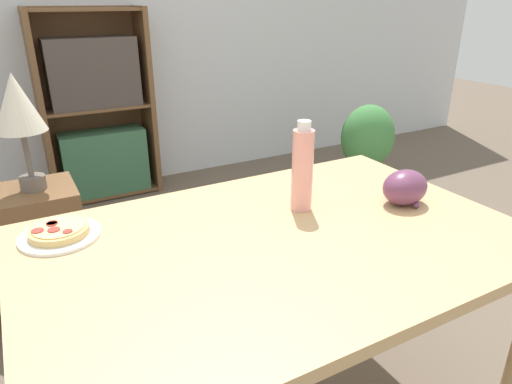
{
  "coord_description": "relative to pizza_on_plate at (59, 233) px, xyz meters",
  "views": [
    {
      "loc": [
        -0.52,
        -0.93,
        1.38
      ],
      "look_at": [
        0.11,
        0.22,
        0.83
      ],
      "focal_mm": 32.0,
      "sensor_mm": 36.0,
      "label": 1
    }
  ],
  "objects": [
    {
      "name": "grape_bunch",
      "position": [
        1.01,
        -0.3,
        0.04
      ],
      "size": [
        0.15,
        0.12,
        0.11
      ],
      "color": "#6B3856",
      "rests_on": "dining_table"
    },
    {
      "name": "dining_table",
      "position": [
        0.53,
        -0.3,
        -0.11
      ],
      "size": [
        1.38,
        0.9,
        0.77
      ],
      "color": "tan",
      "rests_on": "ground_plane"
    },
    {
      "name": "bookshelf",
      "position": [
        0.5,
        2.12,
        -0.17
      ],
      "size": [
        0.77,
        0.31,
        1.34
      ],
      "color": "brown",
      "rests_on": "ground_plane"
    },
    {
      "name": "table_lamp",
      "position": [
        -0.02,
        0.89,
        0.18
      ],
      "size": [
        0.21,
        0.21,
        0.51
      ],
      "color": "#665B51",
      "rests_on": "side_table"
    },
    {
      "name": "wall_back",
      "position": [
        0.46,
        2.31,
        0.52
      ],
      "size": [
        8.0,
        0.05,
        2.6
      ],
      "color": "silver",
      "rests_on": "ground_plane"
    },
    {
      "name": "potted_plant_floor",
      "position": [
        2.31,
        1.29,
        -0.42
      ],
      "size": [
        0.43,
        0.37,
        0.66
      ],
      "color": "#8E5B42",
      "rests_on": "ground_plane"
    },
    {
      "name": "pizza_on_plate",
      "position": [
        0.0,
        0.0,
        0.0
      ],
      "size": [
        0.22,
        0.22,
        0.04
      ],
      "color": "white",
      "rests_on": "dining_table"
    },
    {
      "name": "drink_bottle",
      "position": [
        0.7,
        -0.17,
        0.12
      ],
      "size": [
        0.07,
        0.07,
        0.28
      ],
      "color": "pink",
      "rests_on": "dining_table"
    },
    {
      "name": "side_table",
      "position": [
        -0.02,
        0.89,
        -0.49
      ],
      "size": [
        0.34,
        0.34,
        0.59
      ],
      "color": "brown",
      "rests_on": "ground_plane"
    }
  ]
}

